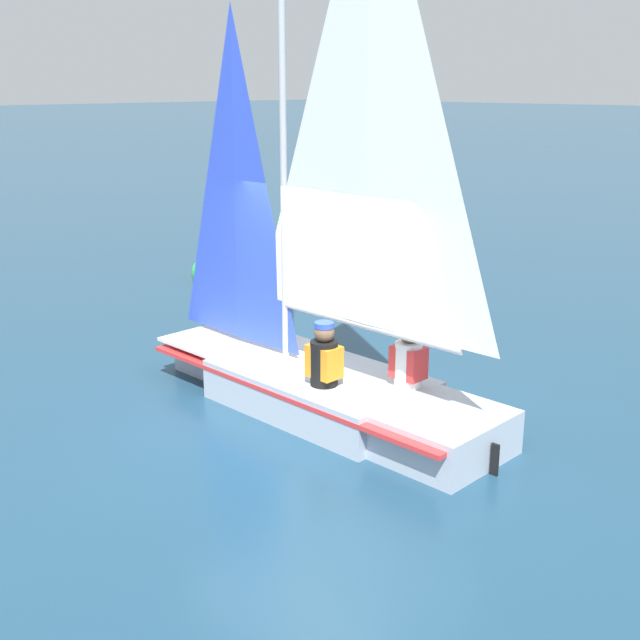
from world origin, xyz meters
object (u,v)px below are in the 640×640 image
at_px(sailboat_main, 323,333).
at_px(sailor_crew, 408,371).
at_px(sailor_helm, 324,370).
at_px(buoy_marker, 206,273).

height_order(sailboat_main, sailor_crew, sailboat_main).
bearing_deg(sailor_helm, sailboat_main, -43.53).
bearing_deg(sailor_crew, buoy_marker, -20.16).
distance_m(sailboat_main, buoy_marker, 6.48).
bearing_deg(sailboat_main, buoy_marker, -25.86).
xyz_separation_m(sailor_crew, buoy_marker, (6.75, -2.49, -0.43)).
height_order(sailor_helm, sailor_crew, same).
bearing_deg(sailor_helm, buoy_marker, -26.89).
xyz_separation_m(sailboat_main, buoy_marker, (5.79, -2.82, -0.72)).
relative_size(sailboat_main, buoy_marker, 5.84).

